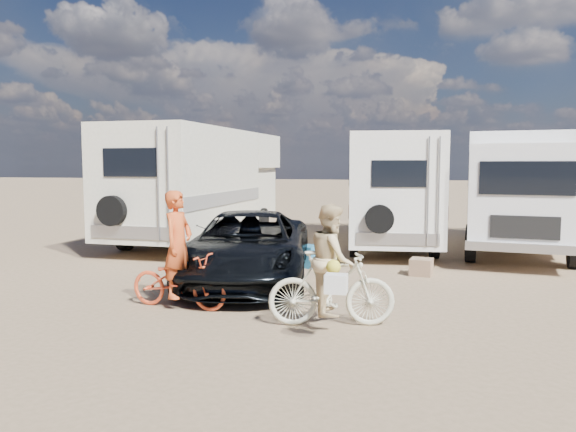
% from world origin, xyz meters
% --- Properties ---
extents(ground, '(140.00, 140.00, 0.00)m').
position_xyz_m(ground, '(0.00, 0.00, 0.00)').
color(ground, '#937657').
rests_on(ground, ground).
extents(rv_main, '(2.80, 6.59, 3.03)m').
position_xyz_m(rv_main, '(0.47, 7.33, 1.52)').
color(rv_main, silver).
rests_on(rv_main, ground).
extents(rv_left, '(2.81, 8.02, 3.29)m').
position_xyz_m(rv_left, '(-5.11, 7.31, 1.64)').
color(rv_left, white).
rests_on(rv_left, ground).
extents(box_truck, '(3.26, 6.80, 3.09)m').
position_xyz_m(box_truck, '(3.79, 7.02, 1.54)').
color(box_truck, white).
rests_on(box_truck, ground).
extents(dark_suv, '(3.10, 5.25, 1.37)m').
position_xyz_m(dark_suv, '(-2.01, 1.95, 0.69)').
color(dark_suv, black).
rests_on(dark_suv, ground).
extents(bike_man, '(1.75, 0.79, 0.89)m').
position_xyz_m(bike_man, '(-2.50, -0.19, 0.44)').
color(bike_man, '#F04F25').
rests_on(bike_man, ground).
extents(bike_woman, '(1.87, 0.89, 1.08)m').
position_xyz_m(bike_woman, '(0.03, -0.61, 0.54)').
color(bike_woman, beige).
rests_on(bike_woman, ground).
extents(rider_man, '(0.48, 0.67, 1.71)m').
position_xyz_m(rider_man, '(-2.50, -0.19, 0.86)').
color(rider_man, '#CF4D1E').
rests_on(rider_man, ground).
extents(rider_woman, '(0.75, 0.87, 1.57)m').
position_xyz_m(rider_woman, '(0.03, -0.61, 0.79)').
color(rider_woman, '#DBBE88').
rests_on(rider_woman, ground).
extents(cooler, '(0.73, 0.65, 0.48)m').
position_xyz_m(cooler, '(-1.22, 3.78, 0.24)').
color(cooler, teal).
rests_on(cooler, ground).
extents(crate, '(0.51, 0.51, 0.35)m').
position_xyz_m(crate, '(1.31, 3.37, 0.17)').
color(crate, '#8F6D51').
rests_on(crate, ground).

